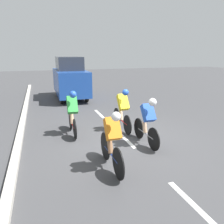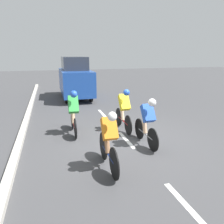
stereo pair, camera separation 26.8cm
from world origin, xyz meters
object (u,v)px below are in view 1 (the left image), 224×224
cyclist_blue (148,120)px  support_car (70,78)px  cyclist_orange (112,139)px  cyclist_green (72,111)px  cyclist_yellow (123,109)px

cyclist_blue → support_car: size_ratio=0.41×
cyclist_orange → support_car: bearing=-92.0°
cyclist_blue → cyclist_orange: 1.75m
cyclist_orange → support_car: (-0.30, -8.66, 0.44)m
cyclist_orange → support_car: support_car is taller
cyclist_green → cyclist_orange: (-0.51, 2.56, -0.05)m
cyclist_blue → support_car: 7.74m
cyclist_orange → cyclist_green: bearing=-78.6°
cyclist_green → cyclist_yellow: cyclist_green is taller
cyclist_blue → support_car: support_car is taller
cyclist_blue → cyclist_orange: size_ratio=0.96×
cyclist_green → cyclist_yellow: (-1.72, 0.13, -0.02)m
cyclist_orange → support_car: 8.68m
cyclist_green → cyclist_yellow: bearing=175.8°
cyclist_orange → cyclist_yellow: bearing=-116.3°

